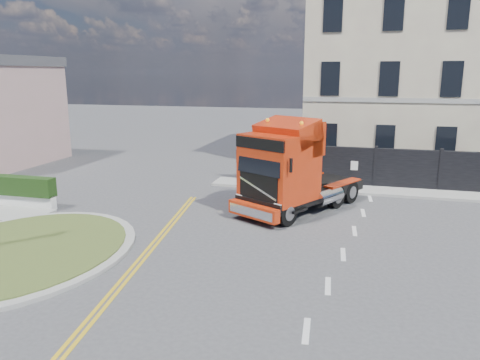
# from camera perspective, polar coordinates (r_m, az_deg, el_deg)

# --- Properties ---
(ground) EXTENTS (120.00, 120.00, 0.00)m
(ground) POSITION_cam_1_polar(r_m,az_deg,el_deg) (16.08, 1.89, -7.53)
(ground) COLOR #424244
(ground) RESTS_ON ground
(traffic_island) EXTENTS (6.80, 6.80, 0.17)m
(traffic_island) POSITION_cam_1_polar(r_m,az_deg,el_deg) (16.58, -25.28, -7.89)
(traffic_island) COLOR #989893
(traffic_island) RESTS_ON ground
(hoarding_fence) EXTENTS (18.80, 0.25, 2.00)m
(hoarding_fence) POSITION_cam_1_polar(r_m,az_deg,el_deg) (24.34, 22.14, 1.04)
(hoarding_fence) COLOR black
(hoarding_fence) RESTS_ON ground
(georgian_building) EXTENTS (12.30, 10.30, 12.80)m
(georgian_building) POSITION_cam_1_polar(r_m,az_deg,el_deg) (31.29, 20.23, 12.47)
(georgian_building) COLOR beige
(georgian_building) RESTS_ON ground
(pavement_far) EXTENTS (20.00, 1.60, 0.12)m
(pavement_far) POSITION_cam_1_polar(r_m,az_deg,el_deg) (23.60, 20.87, -1.54)
(pavement_far) COLOR #989893
(pavement_far) RESTS_ON ground
(truck) EXTENTS (5.08, 6.60, 3.75)m
(truck) POSITION_cam_1_polar(r_m,az_deg,el_deg) (18.97, 5.93, 0.89)
(truck) COLOR black
(truck) RESTS_ON ground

